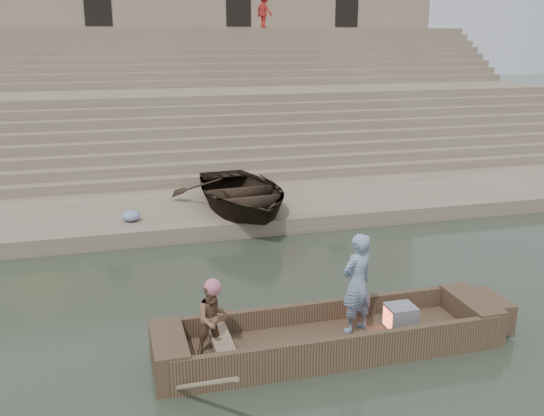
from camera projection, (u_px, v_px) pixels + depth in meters
name	position (u px, v px, depth m)	size (l,w,h in m)	color
ground	(260.00, 371.00, 8.99)	(120.00, 120.00, 0.00)	#293225
lower_landing	(188.00, 212.00, 16.34)	(32.00, 4.00, 0.40)	gray
mid_landing	(160.00, 129.00, 22.95)	(32.00, 3.00, 2.80)	gray
upper_landing	(146.00, 83.00, 29.09)	(32.00, 3.00, 5.20)	gray
ghat_steps	(156.00, 113.00, 24.40)	(32.00, 11.00, 5.20)	gray
building_wall	(138.00, 21.00, 31.96)	(32.00, 5.07, 11.20)	gray
main_rowboat	(330.00, 344.00, 9.56)	(5.00, 1.30, 0.22)	brown
rowboat_trim	(342.00, 331.00, 9.56)	(6.04, 2.63, 1.80)	brown
standing_man	(357.00, 283.00, 9.53)	(0.61, 0.40, 1.67)	navy
rowing_man	(214.00, 318.00, 8.94)	(0.55, 0.43, 1.13)	#236B3D
television	(400.00, 317.00, 9.79)	(0.46, 0.42, 0.40)	slate
beached_rowboat	(241.00, 193.00, 15.78)	(3.19, 4.46, 0.92)	#2D2116
pedestrian	(264.00, 10.00, 29.12)	(1.06, 0.61, 1.65)	maroon
cloth_bundles	(53.00, 217.00, 14.76)	(11.15, 1.56, 0.26)	#3F5999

